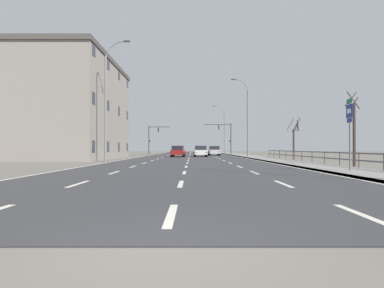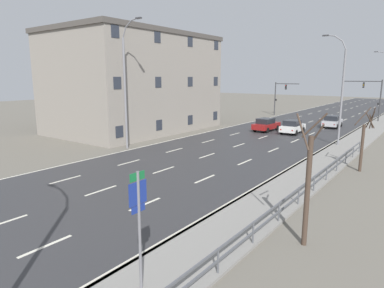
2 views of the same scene
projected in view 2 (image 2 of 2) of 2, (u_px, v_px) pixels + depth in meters
The scene contains 15 objects.
ground_plane at pixel (291, 129), 42.63m from camera, with size 160.00×160.00×0.12m.
road_asphalt_strip at pixel (319, 119), 52.06m from camera, with size 14.00×120.00×0.03m.
sidewalk_right at pixel (380, 123), 47.12m from camera, with size 3.00×120.00×0.12m.
guardrail at pixel (290, 200), 15.76m from camera, with size 0.07×32.73×1.00m.
street_lamp_midground at pixel (341, 92), 30.85m from camera, with size 2.24×0.24×10.26m.
street_lamp_left_bank at pixel (126, 87), 29.54m from camera, with size 2.34×0.24×11.23m.
highway_sign at pixel (139, 216), 9.73m from camera, with size 0.09×0.68×3.78m.
traffic_signal_right at pixel (373, 94), 48.52m from camera, with size 5.33×0.36×6.05m.
traffic_signal_left at pixel (279, 94), 56.57m from camera, with size 4.11×0.36×5.57m.
car_near_right at pixel (266, 125), 40.23m from camera, with size 2.02×4.19×1.57m.
car_far_right at pixel (293, 127), 38.54m from camera, with size 1.91×4.14×1.57m.
car_near_left at pixel (332, 121), 43.13m from camera, with size 1.95×4.16×1.57m.
brick_building at pixel (135, 83), 40.47m from camera, with size 12.66×19.25×11.45m.
bare_tree_near at pixel (308, 186), 12.59m from camera, with size 0.98×1.08×5.12m.
bare_tree_mid at pixel (363, 142), 22.77m from camera, with size 1.30×1.35×4.47m.
Camera 2 is at (15.08, 6.64, 6.39)m, focal length 31.38 mm.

